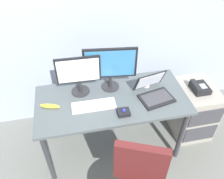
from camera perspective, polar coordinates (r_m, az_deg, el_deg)
name	(u,v)px	position (r m, az deg, el deg)	size (l,w,h in m)	color
ground_plane	(112,145)	(2.82, 0.00, -13.46)	(8.00, 8.00, 0.00)	slate
back_wall	(98,6)	(2.48, -3.42, 19.85)	(6.00, 0.10, 2.80)	#95A1BA
desk	(112,105)	(2.31, 0.00, -3.89)	(1.47, 0.68, 0.75)	#474F51
file_cabinet	(192,110)	(2.90, 19.03, -4.67)	(0.42, 0.53, 0.64)	gray
desk_phone	(199,88)	(2.66, 20.68, 0.44)	(0.17, 0.20, 0.09)	black
monitor_main	(110,66)	(2.22, -0.44, 5.88)	(0.51, 0.18, 0.45)	#262628
monitor_side	(79,73)	(2.20, -8.21, 4.00)	(0.42, 0.18, 0.40)	#262628
keyboard	(94,105)	(2.17, -4.50, -3.92)	(0.41, 0.14, 0.03)	silver
laptop	(154,92)	(2.28, 10.27, -0.53)	(0.37, 0.36, 0.23)	black
trackball_mouse	(124,112)	(2.09, 2.89, -5.58)	(0.11, 0.09, 0.07)	black
coffee_mug	(147,82)	(2.39, 8.50, 1.84)	(0.09, 0.08, 0.10)	silver
banana	(50,106)	(2.23, -14.97, -3.91)	(0.19, 0.04, 0.04)	yellow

